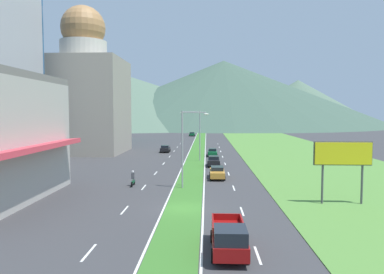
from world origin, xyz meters
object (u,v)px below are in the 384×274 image
object	(u,v)px
street_lamp_mid	(197,132)
car_1	(165,149)
billboard_roadside	(343,157)
car_5	(212,152)
pickup_truck_0	(229,238)
car_0	(192,134)
street_lamp_near	(185,144)
car_3	(214,161)
motorcycle_rider	(133,180)
car_2	(217,172)

from	to	relation	value
street_lamp_mid	car_1	xyz separation A→B (m)	(-7.26, 14.12, -4.37)
billboard_roadside	car_5	world-z (taller)	billboard_roadside
street_lamp_mid	pickup_truck_0	distance (m)	42.24
street_lamp_mid	car_1	size ratio (longest dim) A/B	2.11
car_0	car_5	distance (m)	60.63
billboard_roadside	pickup_truck_0	xyz separation A→B (m)	(-11.17, -12.38, -3.46)
billboard_roadside	street_lamp_mid	bearing A→B (deg)	115.56
street_lamp_near	pickup_truck_0	bearing A→B (deg)	-78.91
pickup_truck_0	car_3	bearing A→B (deg)	-179.64
billboard_roadside	motorcycle_rider	xyz separation A→B (m)	(-21.04, 7.65, -3.70)
billboard_roadside	car_1	world-z (taller)	billboard_roadside
pickup_truck_0	motorcycle_rider	world-z (taller)	pickup_truck_0
street_lamp_mid	car_3	size ratio (longest dim) A/B	2.09
street_lamp_mid	car_5	bearing A→B (deg)	70.24
car_2	car_1	bearing A→B (deg)	-161.57
street_lamp_mid	car_2	bearing A→B (deg)	-79.85
street_lamp_mid	billboard_roadside	bearing A→B (deg)	-64.44
car_0	car_2	xyz separation A→B (m)	(6.63, -84.48, 0.06)
street_lamp_near	car_2	distance (m)	8.52
street_lamp_mid	car_0	bearing A→B (deg)	93.09
car_3	motorcycle_rider	distance (m)	18.69
billboard_roadside	car_2	world-z (taller)	billboard_roadside
car_5	car_2	bearing A→B (deg)	0.56
car_0	car_3	distance (m)	74.06
street_lamp_near	motorcycle_rider	world-z (taller)	street_lamp_near
street_lamp_mid	car_0	distance (m)	68.14
street_lamp_near	car_1	xyz separation A→B (m)	(-6.50, 37.09, -4.25)
street_lamp_mid	car_5	xyz separation A→B (m)	(2.73, 7.60, -4.39)
car_2	motorcycle_rider	bearing A→B (deg)	-61.73
street_lamp_mid	motorcycle_rider	xyz separation A→B (m)	(-6.91, -21.90, -4.40)
street_lamp_near	car_0	bearing A→B (deg)	91.83
car_2	car_5	bearing A→B (deg)	-179.44
car_2	motorcycle_rider	distance (m)	11.22
car_0	car_2	bearing A→B (deg)	-175.51
car_0	car_3	bearing A→B (deg)	-175.05
street_lamp_near	billboard_roadside	world-z (taller)	street_lamp_near
billboard_roadside	motorcycle_rider	size ratio (longest dim) A/B	2.92
car_5	car_0	bearing A→B (deg)	-173.95
car_1	pickup_truck_0	size ratio (longest dim) A/B	0.77
street_lamp_near	car_0	world-z (taller)	street_lamp_near
street_lamp_mid	car_5	distance (m)	9.19
street_lamp_near	car_2	size ratio (longest dim) A/B	1.83
billboard_roadside	motorcycle_rider	distance (m)	22.69
car_1	pickup_truck_0	xyz separation A→B (m)	(10.22, -56.05, 0.21)
car_0	car_2	world-z (taller)	car_2
car_3	car_1	bearing A→B (deg)	-153.46
billboard_roadside	car_0	world-z (taller)	billboard_roadside
street_lamp_near	car_0	distance (m)	91.02
car_5	street_lamp_mid	bearing A→B (deg)	-19.76
billboard_roadside	car_2	distance (m)	17.49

